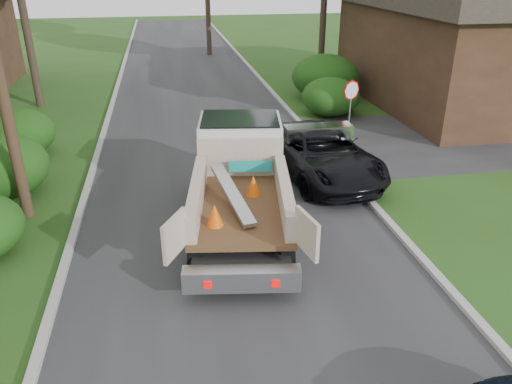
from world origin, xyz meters
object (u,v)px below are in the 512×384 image
Objects in this scene: stop_sign at (351,99)px; house_right at (473,36)px; black_pickup at (321,153)px; flatbed_truck at (240,170)px.

stop_sign is 0.19× the size of house_right.
stop_sign is at bearing 46.22° from black_pickup.
stop_sign is 9.37m from house_right.
flatbed_truck is at bearing -141.88° from house_right.
black_pickup is at bearing 46.09° from flatbed_truck.
house_right reaches higher than black_pickup.
house_right is 12.63m from black_pickup.
house_right reaches higher than stop_sign.
stop_sign is at bearing -147.34° from house_right.
black_pickup is (-1.93, -2.70, -1.00)m from stop_sign.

